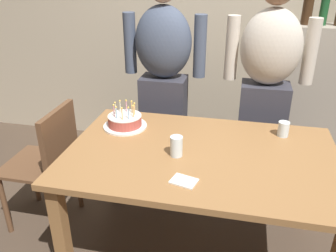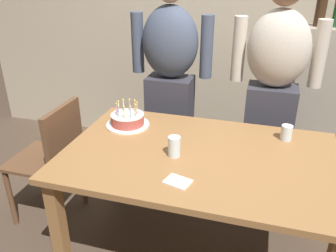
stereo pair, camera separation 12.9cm
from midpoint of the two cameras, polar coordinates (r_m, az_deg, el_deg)
name	(u,v)px [view 1 (the left image)]	position (r m, az deg, el deg)	size (l,w,h in m)	color
ground_plane	(196,252)	(2.38, 3.05, -20.05)	(10.00, 10.00, 0.00)	#47382B
back_wall	(226,12)	(3.24, 8.43, 18.10)	(5.20, 0.10, 2.60)	tan
dining_table	(200,167)	(1.98, 3.48, -6.85)	(1.50, 0.96, 0.74)	olive
birthday_cake	(125,121)	(2.23, -8.76, 0.72)	(0.28, 0.28, 0.16)	white
water_glass_near	(283,129)	(2.18, 16.89, -0.50)	(0.07, 0.07, 0.09)	silver
water_glass_far	(176,146)	(1.87, -0.58, -3.38)	(0.07, 0.07, 0.11)	silver
napkin_stack	(184,181)	(1.68, 0.42, -9.11)	(0.12, 0.09, 0.01)	white
person_man_bearded	(164,83)	(2.62, -2.15, 7.06)	(0.61, 0.27, 1.66)	#33333D
person_woman_cardigan	(266,90)	(2.54, 14.39, 5.72)	(0.61, 0.27, 1.66)	#33333D
dining_chair	(49,158)	(2.46, -20.44, -5.05)	(0.42, 0.42, 0.87)	brown
shelf_cabinet	(323,98)	(3.23, 23.13, 4.22)	(0.71, 0.30, 1.54)	#9E9384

